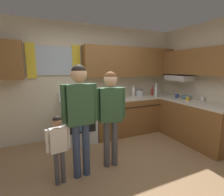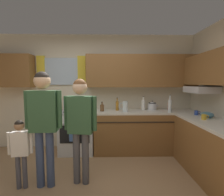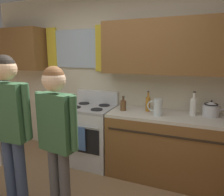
{
  "view_description": "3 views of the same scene",
  "coord_description": "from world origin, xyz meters",
  "px_view_note": "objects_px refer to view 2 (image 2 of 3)",
  "views": [
    {
      "loc": [
        -1.1,
        -1.98,
        1.62
      ],
      "look_at": [
        0.07,
        0.59,
        1.11
      ],
      "focal_mm": 26.7,
      "sensor_mm": 36.0,
      "label": 1
    },
    {
      "loc": [
        0.35,
        -2.05,
        1.51
      ],
      "look_at": [
        0.41,
        0.7,
        1.26
      ],
      "focal_mm": 26.85,
      "sensor_mm": 36.0,
      "label": 2
    },
    {
      "loc": [
        1.1,
        -1.14,
        1.65
      ],
      "look_at": [
        0.33,
        0.79,
        1.23
      ],
      "focal_mm": 32.8,
      "sensor_mm": 36.0,
      "label": 3
    }
  ],
  "objects_px": {
    "bottle_tall_clear": "(170,106)",
    "bottle_oil_amber": "(117,106)",
    "bottle_squat_brown": "(102,108)",
    "small_child": "(20,146)",
    "mixing_bowl": "(207,115)",
    "bottle_milk_white": "(143,105)",
    "adult_holding_child": "(43,115)",
    "stovetop_kettle": "(152,106)",
    "adult_in_plaid": "(80,119)",
    "stove_oven": "(78,131)",
    "mug_cobalt_blue": "(197,113)",
    "mug_mustard_yellow": "(204,117)",
    "water_pitcher": "(125,106)",
    "bottle_sauce_red": "(169,106)"
  },
  "relations": [
    {
      "from": "bottle_oil_amber",
      "to": "stovetop_kettle",
      "type": "relative_size",
      "value": 1.04
    },
    {
      "from": "mixing_bowl",
      "to": "small_child",
      "type": "bearing_deg",
      "value": -169.57
    },
    {
      "from": "stovetop_kettle",
      "to": "mixing_bowl",
      "type": "xyz_separation_m",
      "value": [
        0.75,
        -0.86,
        -0.05
      ]
    },
    {
      "from": "bottle_milk_white",
      "to": "adult_in_plaid",
      "type": "relative_size",
      "value": 0.2
    },
    {
      "from": "adult_holding_child",
      "to": "small_child",
      "type": "height_order",
      "value": "adult_holding_child"
    },
    {
      "from": "stove_oven",
      "to": "stovetop_kettle",
      "type": "distance_m",
      "value": 1.75
    },
    {
      "from": "adult_holding_child",
      "to": "small_child",
      "type": "relative_size",
      "value": 1.68
    },
    {
      "from": "bottle_oil_amber",
      "to": "small_child",
      "type": "xyz_separation_m",
      "value": [
        -1.43,
        -1.34,
        -0.39
      ]
    },
    {
      "from": "stovetop_kettle",
      "to": "small_child",
      "type": "height_order",
      "value": "stovetop_kettle"
    },
    {
      "from": "bottle_squat_brown",
      "to": "bottle_milk_white",
      "type": "relative_size",
      "value": 0.65
    },
    {
      "from": "small_child",
      "to": "bottle_tall_clear",
      "type": "bearing_deg",
      "value": 23.3
    },
    {
      "from": "bottle_tall_clear",
      "to": "small_child",
      "type": "height_order",
      "value": "bottle_tall_clear"
    },
    {
      "from": "bottle_oil_amber",
      "to": "water_pitcher",
      "type": "height_order",
      "value": "bottle_oil_amber"
    },
    {
      "from": "adult_holding_child",
      "to": "bottle_milk_white",
      "type": "bearing_deg",
      "value": 37.99
    },
    {
      "from": "mug_cobalt_blue",
      "to": "adult_in_plaid",
      "type": "distance_m",
      "value": 2.19
    },
    {
      "from": "mug_cobalt_blue",
      "to": "water_pitcher",
      "type": "bearing_deg",
      "value": 163.51
    },
    {
      "from": "bottle_oil_amber",
      "to": "mug_cobalt_blue",
      "type": "distance_m",
      "value": 1.58
    },
    {
      "from": "bottle_tall_clear",
      "to": "mixing_bowl",
      "type": "xyz_separation_m",
      "value": [
        0.47,
        -0.53,
        -0.09
      ]
    },
    {
      "from": "bottle_tall_clear",
      "to": "bottle_squat_brown",
      "type": "relative_size",
      "value": 1.79
    },
    {
      "from": "bottle_oil_amber",
      "to": "mug_cobalt_blue",
      "type": "relative_size",
      "value": 2.49
    },
    {
      "from": "adult_holding_child",
      "to": "mug_mustard_yellow",
      "type": "bearing_deg",
      "value": 7.76
    },
    {
      "from": "bottle_squat_brown",
      "to": "small_child",
      "type": "bearing_deg",
      "value": -131.34
    },
    {
      "from": "bottle_squat_brown",
      "to": "small_child",
      "type": "distance_m",
      "value": 1.71
    },
    {
      "from": "bottle_oil_amber",
      "to": "mug_mustard_yellow",
      "type": "distance_m",
      "value": 1.69
    },
    {
      "from": "stove_oven",
      "to": "bottle_sauce_red",
      "type": "bearing_deg",
      "value": 1.45
    },
    {
      "from": "bottle_milk_white",
      "to": "bottle_sauce_red",
      "type": "bearing_deg",
      "value": -2.61
    },
    {
      "from": "bottle_tall_clear",
      "to": "adult_holding_child",
      "type": "relative_size",
      "value": 0.22
    },
    {
      "from": "mug_cobalt_blue",
      "to": "adult_in_plaid",
      "type": "relative_size",
      "value": 0.07
    },
    {
      "from": "stove_oven",
      "to": "bottle_sauce_red",
      "type": "height_order",
      "value": "bottle_sauce_red"
    },
    {
      "from": "adult_holding_child",
      "to": "mixing_bowl",
      "type": "bearing_deg",
      "value": 10.8
    },
    {
      "from": "small_child",
      "to": "mug_cobalt_blue",
      "type": "bearing_deg",
      "value": 15.13
    },
    {
      "from": "stovetop_kettle",
      "to": "adult_holding_child",
      "type": "relative_size",
      "value": 0.16
    },
    {
      "from": "stovetop_kettle",
      "to": "bottle_milk_white",
      "type": "bearing_deg",
      "value": -169.76
    },
    {
      "from": "bottle_oil_amber",
      "to": "mixing_bowl",
      "type": "bearing_deg",
      "value": -27.35
    },
    {
      "from": "mixing_bowl",
      "to": "water_pitcher",
      "type": "bearing_deg",
      "value": 155.43
    },
    {
      "from": "bottle_tall_clear",
      "to": "mug_cobalt_blue",
      "type": "height_order",
      "value": "bottle_tall_clear"
    },
    {
      "from": "bottle_squat_brown",
      "to": "mixing_bowl",
      "type": "height_order",
      "value": "bottle_squat_brown"
    },
    {
      "from": "bottle_oil_amber",
      "to": "adult_in_plaid",
      "type": "relative_size",
      "value": 0.18
    },
    {
      "from": "bottle_milk_white",
      "to": "bottle_oil_amber",
      "type": "bearing_deg",
      "value": -177.78
    },
    {
      "from": "small_child",
      "to": "bottle_milk_white",
      "type": "bearing_deg",
      "value": 34.1
    },
    {
      "from": "water_pitcher",
      "to": "adult_holding_child",
      "type": "bearing_deg",
      "value": -138.07
    },
    {
      "from": "mug_cobalt_blue",
      "to": "adult_in_plaid",
      "type": "xyz_separation_m",
      "value": [
        -2.09,
        -0.68,
        0.04
      ]
    },
    {
      "from": "mug_cobalt_blue",
      "to": "bottle_tall_clear",
      "type": "bearing_deg",
      "value": 144.71
    },
    {
      "from": "water_pitcher",
      "to": "mixing_bowl",
      "type": "distance_m",
      "value": 1.52
    },
    {
      "from": "bottle_tall_clear",
      "to": "bottle_oil_amber",
      "type": "height_order",
      "value": "bottle_tall_clear"
    },
    {
      "from": "bottle_tall_clear",
      "to": "mug_cobalt_blue",
      "type": "xyz_separation_m",
      "value": [
        0.41,
        -0.29,
        -0.1
      ]
    },
    {
      "from": "bottle_milk_white",
      "to": "adult_holding_child",
      "type": "distance_m",
      "value": 2.15
    },
    {
      "from": "stove_oven",
      "to": "bottle_oil_amber",
      "type": "bearing_deg",
      "value": 3.6
    },
    {
      "from": "mug_cobalt_blue",
      "to": "adult_holding_child",
      "type": "bearing_deg",
      "value": -163.95
    },
    {
      "from": "bottle_oil_amber",
      "to": "mixing_bowl",
      "type": "xyz_separation_m",
      "value": [
        1.54,
        -0.8,
        -0.06
      ]
    }
  ]
}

